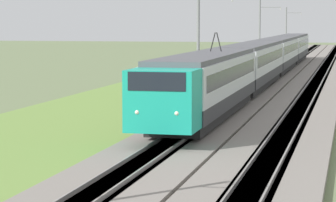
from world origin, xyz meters
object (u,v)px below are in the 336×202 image
passenger_train (267,57)px  catenary_mast_mid (199,40)px  catenary_mast_far (260,33)px  catenary_mast_distant (286,30)px

passenger_train → catenary_mast_mid: catenary_mast_mid is taller
passenger_train → catenary_mast_far: size_ratio=10.36×
catenary_mast_far → catenary_mast_distant: size_ratio=1.03×
passenger_train → catenary_mast_far: (20.80, 3.02, 1.89)m
passenger_train → catenary_mast_far: 21.11m
passenger_train → catenary_mast_far: bearing=-171.7°
catenary_mast_mid → catenary_mast_far: (37.86, -0.00, -0.03)m
catenary_mast_far → catenary_mast_distant: 37.86m
passenger_train → catenary_mast_distant: 58.77m
passenger_train → catenary_mast_far: catenary_mast_far is taller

